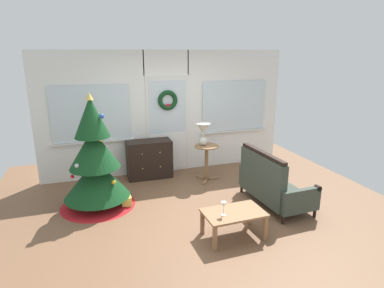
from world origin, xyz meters
The scene contains 10 objects.
ground_plane centered at (0.00, 0.00, 0.00)m, with size 6.76×6.76×0.00m, color brown.
back_wall_with_door centered at (0.00, 2.08, 1.28)m, with size 5.20×0.19×2.55m.
christmas_tree centered at (-1.55, 0.77, 0.73)m, with size 1.24×1.24×1.91m.
dresser_cabinet centered at (-0.46, 1.79, 0.39)m, with size 0.90×0.45×0.78m.
settee_sofa centered at (1.23, -0.10, 0.38)m, with size 0.78×1.41×0.96m.
side_table centered at (0.59, 1.26, 0.52)m, with size 0.50×0.48×0.73m.
table_lamp centered at (0.53, 1.30, 1.01)m, with size 0.28×0.28×0.44m.
coffee_table centered at (0.21, -0.82, 0.33)m, with size 0.86×0.55×0.38m.
wine_glass centered at (0.03, -0.86, 0.52)m, with size 0.08×0.08×0.20m.
gift_box centered at (-1.10, 0.60, 0.08)m, with size 0.16×0.15×0.16m, color #D8C64C.
Camera 1 is at (-1.62, -4.53, 2.52)m, focal length 30.61 mm.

